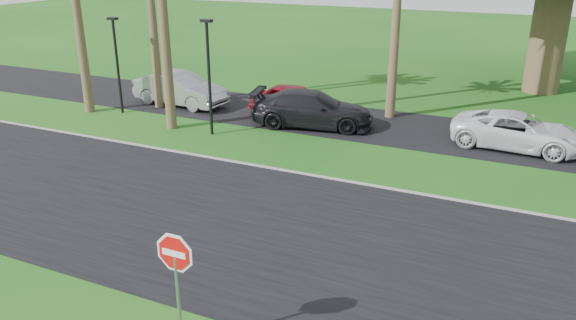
% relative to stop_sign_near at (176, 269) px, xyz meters
% --- Properties ---
extents(ground, '(120.00, 120.00, 0.00)m').
position_rel_stop_sign_near_xyz_m(ground, '(-0.50, 3.00, -1.77)').
color(ground, '#145315').
rests_on(ground, ground).
extents(road, '(120.00, 8.00, 0.02)m').
position_rel_stop_sign_near_xyz_m(road, '(-0.50, 5.00, -1.76)').
color(road, black).
rests_on(road, ground).
extents(parking_strip, '(120.00, 5.00, 0.02)m').
position_rel_stop_sign_near_xyz_m(parking_strip, '(-0.50, 15.50, -1.76)').
color(parking_strip, black).
rests_on(parking_strip, ground).
extents(curb, '(120.00, 0.12, 0.06)m').
position_rel_stop_sign_near_xyz_m(curb, '(-0.50, 9.05, -1.74)').
color(curb, gray).
rests_on(curb, ground).
extents(stop_sign_near, '(1.05, 0.07, 2.62)m').
position_rel_stop_sign_near_xyz_m(stop_sign_near, '(0.00, 0.00, 0.00)').
color(stop_sign_near, gray).
rests_on(stop_sign_near, ground).
extents(streetlight_left, '(0.45, 0.25, 4.34)m').
position_rel_stop_sign_near_xyz_m(streetlight_left, '(-12.00, 12.50, 0.72)').
color(streetlight_left, black).
rests_on(streetlight_left, ground).
extents(streetlight_right, '(0.45, 0.25, 4.64)m').
position_rel_stop_sign_near_xyz_m(streetlight_right, '(-6.50, 11.50, 0.88)').
color(streetlight_right, black).
rests_on(streetlight_right, ground).
extents(car_silver, '(4.87, 2.07, 1.56)m').
position_rel_stop_sign_near_xyz_m(car_silver, '(-10.27, 14.73, -0.99)').
color(car_silver, '#A2A4A9').
rests_on(car_silver, ground).
extents(car_red, '(4.25, 2.14, 1.39)m').
position_rel_stop_sign_near_xyz_m(car_red, '(-4.54, 15.53, -1.08)').
color(car_red, maroon).
rests_on(car_red, ground).
extents(car_dark, '(5.51, 3.12, 1.51)m').
position_rel_stop_sign_near_xyz_m(car_dark, '(-3.16, 14.23, -1.02)').
color(car_dark, black).
rests_on(car_dark, ground).
extents(car_minivan, '(4.97, 2.53, 1.34)m').
position_rel_stop_sign_near_xyz_m(car_minivan, '(5.00, 14.89, -1.10)').
color(car_minivan, white).
rests_on(car_minivan, ground).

